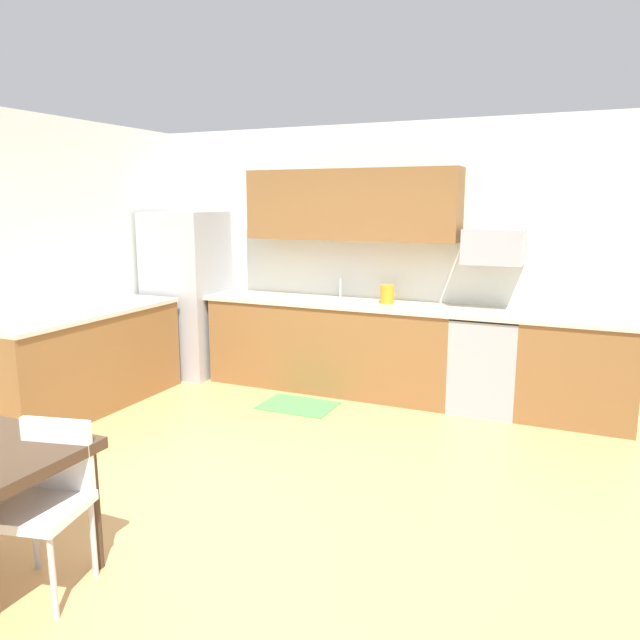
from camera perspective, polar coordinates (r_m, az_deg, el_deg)
The scene contains 16 objects.
ground_plane at distance 4.33m, azimuth -5.57°, elevation -15.49°, with size 12.00×12.00×0.00m, color tan.
wall_back at distance 6.34m, azimuth 6.08°, elevation 5.72°, with size 5.80×0.10×2.70m, color silver.
cabinet_run_back at distance 6.32m, azimuth 0.93°, elevation -2.51°, with size 2.57×0.60×0.90m, color brown.
cabinet_run_back_right at distance 5.85m, azimuth 22.95°, elevation -4.52°, with size 0.98×0.60×0.90m, color brown.
cabinet_run_left at distance 6.11m, azimuth -20.97°, elevation -3.72°, with size 0.60×2.00×0.90m, color brown.
countertop_back at distance 6.06m, azimuth 4.98°, elevation 1.40°, with size 4.80×0.64×0.04m, color beige.
countertop_left at distance 6.02m, azimuth -21.28°, elevation 0.61°, with size 0.64×2.00×0.04m, color beige.
upper_cabinets_back at distance 6.20m, azimuth 2.87°, elevation 10.74°, with size 2.20×0.34×0.70m, color brown.
refrigerator at distance 7.00m, azimuth -12.37°, elevation 2.41°, with size 0.76×0.70×1.82m, color #9EA0A5.
oven_range at distance 5.90m, azimuth 15.28°, elevation -3.83°, with size 0.60×0.60×0.91m.
microwave at distance 5.83m, azimuth 15.96°, elevation 6.62°, with size 0.54×0.36×0.32m, color #9EA0A5.
sink_basin at distance 6.22m, azimuth 1.29°, elevation 1.31°, with size 0.48×0.40×0.14m, color #A5A8AD.
sink_faucet at distance 6.36m, azimuth 1.92°, elevation 2.98°, with size 0.02×0.02×0.24m, color #B2B5BA.
chair_near_table at distance 3.43m, azimuth -24.22°, elevation -14.53°, with size 0.48×0.48×0.85m.
floor_mat at distance 5.90m, azimuth -2.08°, elevation -8.01°, with size 0.70×0.50×0.01m, color #4CA54C.
kettle at distance 6.06m, azimuth 6.31°, elevation 2.32°, with size 0.14×0.14×0.20m, color orange.
Camera 1 is at (1.93, -3.36, 1.93)m, focal length 34.14 mm.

